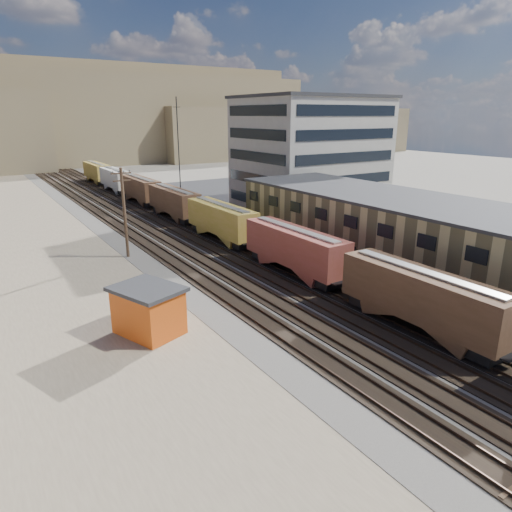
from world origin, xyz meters
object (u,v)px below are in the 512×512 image
maintenance_shed (148,310)px  freight_train (195,209)px  utility_pole_north (124,211)px  parked_car_blue (356,220)px

maintenance_shed → freight_train: bearing=58.5°
utility_pole_north → maintenance_shed: bearing=-103.2°
utility_pole_north → parked_car_blue: bearing=-3.7°
maintenance_shed → parked_car_blue: bearing=24.6°
freight_train → parked_car_blue: bearing=-26.0°
utility_pole_north → freight_train: bearing=33.4°
parked_car_blue → utility_pole_north: bearing=155.0°
utility_pole_north → maintenance_shed: size_ratio=1.69×
maintenance_shed → parked_car_blue: maintenance_shed is taller
freight_train → parked_car_blue: freight_train is taller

